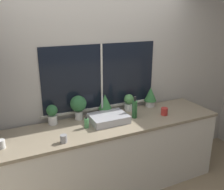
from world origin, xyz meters
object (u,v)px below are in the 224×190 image
at_px(potted_plant_left, 78,105).
at_px(soap_bottle, 87,123).
at_px(sink, 109,118).
at_px(bottle_tall, 135,109).
at_px(potted_plant_far_right, 150,96).
at_px(mug_white, 1,144).
at_px(potted_plant_far_left, 52,114).
at_px(potted_plant_center, 105,103).
at_px(potted_plant_right, 129,102).
at_px(mug_grey, 64,139).
at_px(mug_red, 164,111).

height_order(potted_plant_left, soap_bottle, potted_plant_left).
relative_size(sink, bottle_tall, 1.59).
xyz_separation_m(sink, potted_plant_far_right, (0.75, 0.23, 0.11)).
distance_m(potted_plant_far_right, mug_white, 1.99).
relative_size(potted_plant_far_left, bottle_tall, 0.86).
relative_size(sink, potted_plant_center, 1.63).
bearing_deg(sink, soap_bottle, -172.23).
relative_size(potted_plant_far_left, soap_bottle, 1.69).
height_order(potted_plant_right, soap_bottle, potted_plant_right).
bearing_deg(mug_grey, potted_plant_far_right, 19.58).
relative_size(soap_bottle, mug_red, 1.49).
height_order(potted_plant_center, potted_plant_right, potted_plant_center).
xyz_separation_m(potted_plant_far_left, mug_red, (1.37, -0.35, -0.08)).
bearing_deg(potted_plant_far_right, potted_plant_far_left, 180.00).
height_order(mug_white, mug_grey, mug_white).
xyz_separation_m(sink, potted_plant_far_left, (-0.63, 0.23, 0.09)).
distance_m(potted_plant_center, potted_plant_far_right, 0.69).
distance_m(potted_plant_center, mug_white, 1.31).
distance_m(potted_plant_right, bottle_tall, 0.26).
bearing_deg(potted_plant_right, mug_white, -168.08).
bearing_deg(mug_white, potted_plant_left, 20.63).
distance_m(bottle_tall, mug_red, 0.41).
bearing_deg(potted_plant_far_right, sink, -163.22).
xyz_separation_m(potted_plant_center, potted_plant_right, (0.35, 0.00, -0.04)).
bearing_deg(potted_plant_far_left, mug_white, -149.57).
distance_m(potted_plant_right, potted_plant_far_right, 0.35).
height_order(potted_plant_far_left, mug_white, potted_plant_far_left).
bearing_deg(potted_plant_left, mug_red, -18.32).
bearing_deg(mug_red, mug_white, 179.86).
xyz_separation_m(sink, mug_grey, (-0.63, -0.26, -0.01)).
xyz_separation_m(potted_plant_far_left, potted_plant_far_right, (1.38, 0.00, 0.02)).
bearing_deg(potted_plant_far_right, mug_red, -91.93).
distance_m(mug_white, mug_red, 1.95).
relative_size(potted_plant_center, soap_bottle, 1.91).
bearing_deg(mug_red, bottle_tall, 166.83).
xyz_separation_m(soap_bottle, bottle_tall, (0.65, 0.01, 0.06)).
distance_m(potted_plant_left, potted_plant_right, 0.71).
bearing_deg(mug_grey, bottle_tall, 13.67).
bearing_deg(mug_red, potted_plant_far_right, 88.07).
bearing_deg(potted_plant_right, potted_plant_center, -180.00).
height_order(potted_plant_left, bottle_tall, potted_plant_left).
bearing_deg(potted_plant_left, mug_white, -159.37).
bearing_deg(bottle_tall, potted_plant_far_right, 32.06).
height_order(potted_plant_far_left, potted_plant_right, potted_plant_far_left).
relative_size(mug_white, mug_grey, 1.07).
height_order(potted_plant_far_right, mug_red, potted_plant_far_right).
bearing_deg(mug_grey, soap_bottle, 34.17).
distance_m(bottle_tall, mug_white, 1.56).
distance_m(potted_plant_center, mug_grey, 0.85).
distance_m(potted_plant_far_right, bottle_tall, 0.48).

